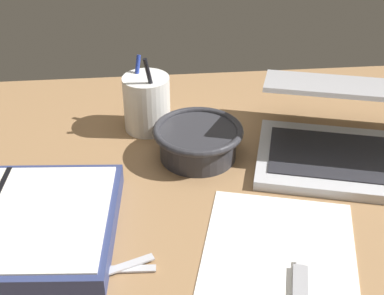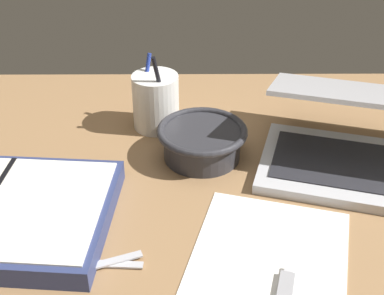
% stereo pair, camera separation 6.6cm
% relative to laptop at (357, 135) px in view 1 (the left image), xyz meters
% --- Properties ---
extents(desk_top, '(1.40, 1.00, 0.02)m').
position_rel_laptop_xyz_m(desk_top, '(-0.25, -0.12, -0.06)').
color(desk_top, '#936D47').
rests_on(desk_top, ground).
extents(laptop, '(0.40, 0.36, 0.15)m').
position_rel_laptop_xyz_m(laptop, '(0.00, 0.00, 0.00)').
color(laptop, '#B7B7BC').
rests_on(laptop, desk_top).
extents(bowl, '(0.16, 0.16, 0.06)m').
position_rel_laptop_xyz_m(bowl, '(-0.28, 0.03, -0.01)').
color(bowl, '#2D2D33').
rests_on(bowl, desk_top).
extents(pen_cup, '(0.09, 0.09, 0.16)m').
position_rel_laptop_xyz_m(pen_cup, '(-0.36, 0.14, 0.01)').
color(pen_cup, white).
rests_on(pen_cup, desk_top).
extents(scissors, '(0.13, 0.06, 0.01)m').
position_rel_laptop_xyz_m(scissors, '(-0.46, -0.24, -0.04)').
color(scissors, '#B7B7BC').
rests_on(scissors, desk_top).
extents(paper_sheet_front, '(0.28, 0.34, 0.00)m').
position_rel_laptop_xyz_m(paper_sheet_front, '(-0.19, -0.24, -0.05)').
color(paper_sheet_front, white).
rests_on(paper_sheet_front, desk_top).
extents(usb_drive, '(0.04, 0.07, 0.01)m').
position_rel_laptop_xyz_m(usb_drive, '(-0.18, -0.29, -0.04)').
color(usb_drive, '#99999E').
rests_on(usb_drive, desk_top).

